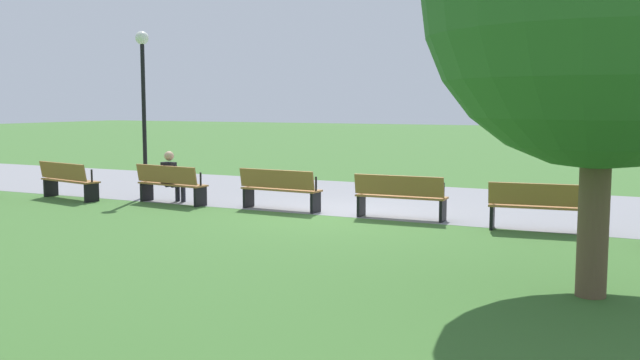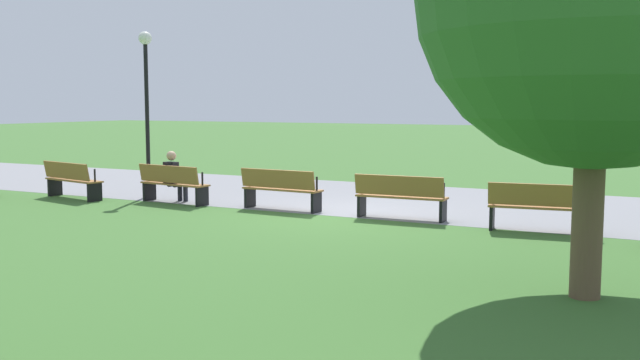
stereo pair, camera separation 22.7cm
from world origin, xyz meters
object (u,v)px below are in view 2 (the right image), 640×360
Objects in this scene: bench_6 at (541,206)px; lamp_post at (146,82)px; bench_2 at (71,179)px; bench_3 at (173,183)px; person_seated at (174,175)px; bench_4 at (281,188)px; bench_5 at (400,196)px.

lamp_post reaches higher than bench_6.
bench_6 is 0.46× the size of lamp_post.
bench_3 is (2.69, 0.45, 0.00)m from bench_2.
bench_6 is 8.24m from person_seated.
bench_4 is at bearing 18.84° from bench_2.
lamp_post is at bearing 174.90° from bench_4.
bench_3 is at bearing -29.48° from lamp_post.
bench_3 is 2.78m from lamp_post.
bench_4 is 1.52× the size of person_seated.
bench_2 is 1.02× the size of bench_5.
bench_5 is (5.45, 0.22, 0.00)m from bench_3.
person_seated reaches higher than bench_5.
bench_3 is 8.16m from bench_6.
bench_4 is 0.45× the size of lamp_post.
bench_3 and bench_6 have the same top height.
bench_3 and bench_4 have the same top height.
lamp_post reaches higher than bench_4.
person_seated is at bearing 171.86° from bench_6.
bench_4 is at bearing 170.57° from bench_6.
bench_2 is 2.94m from lamp_post.
lamp_post is at bearing 157.59° from bench_3.
bench_3 is 1.54× the size of person_seated.
bench_3 is at bearing -57.48° from person_seated.
bench_4 is at bearing 11.78° from bench_3.
bench_6 is 9.81m from lamp_post.
bench_2 and bench_6 have the same top height.
bench_6 is at bearing -7.06° from bench_5.
lamp_post is at bearing 168.38° from bench_6.
bench_3 is 1.01× the size of bench_4.
lamp_post is (-6.78, 0.53, 2.32)m from bench_5.
bench_5 is 2.73m from bench_6.
person_seated is at bearing 24.68° from bench_2.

